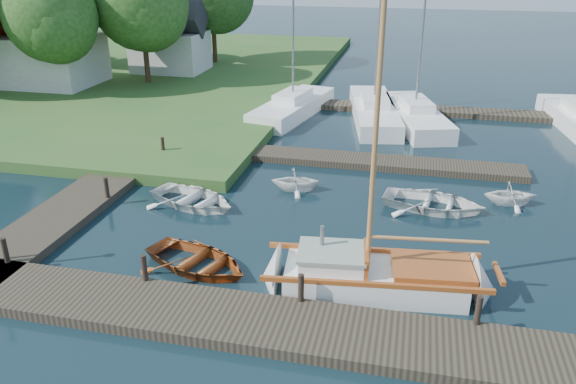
% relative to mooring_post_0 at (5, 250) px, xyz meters
% --- Properties ---
extents(ground, '(160.00, 160.00, 0.00)m').
position_rel_mooring_post_0_xyz_m(ground, '(7.50, 5.00, -0.70)').
color(ground, black).
rests_on(ground, ground).
extents(near_dock, '(18.00, 2.20, 0.30)m').
position_rel_mooring_post_0_xyz_m(near_dock, '(7.50, -1.00, -0.55)').
color(near_dock, black).
rests_on(near_dock, ground).
extents(left_dock, '(2.20, 18.00, 0.30)m').
position_rel_mooring_post_0_xyz_m(left_dock, '(-0.50, 7.00, -0.55)').
color(left_dock, black).
rests_on(left_dock, ground).
extents(far_dock, '(14.00, 1.60, 0.30)m').
position_rel_mooring_post_0_xyz_m(far_dock, '(9.50, 11.50, -0.55)').
color(far_dock, black).
rests_on(far_dock, ground).
extents(pontoon, '(30.00, 1.60, 0.30)m').
position_rel_mooring_post_0_xyz_m(pontoon, '(17.50, 21.00, -0.55)').
color(pontoon, black).
rests_on(pontoon, ground).
extents(shore, '(50.00, 40.00, 0.50)m').
position_rel_mooring_post_0_xyz_m(shore, '(-20.50, 27.00, -0.45)').
color(shore, '#2A5724').
rests_on(shore, ground).
extents(mooring_post_0, '(0.16, 0.16, 0.80)m').
position_rel_mooring_post_0_xyz_m(mooring_post_0, '(0.00, 0.00, 0.00)').
color(mooring_post_0, black).
rests_on(mooring_post_0, near_dock).
extents(mooring_post_1, '(0.16, 0.16, 0.80)m').
position_rel_mooring_post_0_xyz_m(mooring_post_1, '(4.50, 0.00, 0.00)').
color(mooring_post_1, black).
rests_on(mooring_post_1, near_dock).
extents(mooring_post_2, '(0.16, 0.16, 0.80)m').
position_rel_mooring_post_0_xyz_m(mooring_post_2, '(9.00, 0.00, 0.00)').
color(mooring_post_2, black).
rests_on(mooring_post_2, near_dock).
extents(mooring_post_3, '(0.16, 0.16, 0.80)m').
position_rel_mooring_post_0_xyz_m(mooring_post_3, '(13.50, 0.00, 0.00)').
color(mooring_post_3, black).
rests_on(mooring_post_3, near_dock).
extents(mooring_post_4, '(0.16, 0.16, 0.80)m').
position_rel_mooring_post_0_xyz_m(mooring_post_4, '(0.50, 5.00, 0.00)').
color(mooring_post_4, black).
rests_on(mooring_post_4, left_dock).
extents(mooring_post_5, '(0.16, 0.16, 0.80)m').
position_rel_mooring_post_0_xyz_m(mooring_post_5, '(0.50, 10.00, 0.00)').
color(mooring_post_5, black).
rests_on(mooring_post_5, left_dock).
extents(sailboat, '(7.33, 2.78, 9.83)m').
position_rel_mooring_post_0_xyz_m(sailboat, '(10.97, 1.47, -0.36)').
color(sailboat, white).
rests_on(sailboat, ground).
extents(dinghy, '(4.17, 3.58, 0.73)m').
position_rel_mooring_post_0_xyz_m(dinghy, '(5.50, 1.41, -0.34)').
color(dinghy, brown).
rests_on(dinghy, ground).
extents(tender_a, '(4.24, 3.62, 0.74)m').
position_rel_mooring_post_0_xyz_m(tender_a, '(3.66, 5.66, -0.33)').
color(tender_a, white).
rests_on(tender_a, ground).
extents(tender_b, '(2.20, 1.97, 1.03)m').
position_rel_mooring_post_0_xyz_m(tender_b, '(7.17, 7.94, -0.18)').
color(tender_b, white).
rests_on(tender_b, ground).
extents(tender_c, '(4.08, 3.21, 0.77)m').
position_rel_mooring_post_0_xyz_m(tender_c, '(12.51, 7.33, -0.32)').
color(tender_c, white).
rests_on(tender_c, ground).
extents(tender_d, '(2.20, 1.98, 1.03)m').
position_rel_mooring_post_0_xyz_m(tender_d, '(15.36, 8.42, -0.19)').
color(tender_d, white).
rests_on(tender_d, ground).
extents(marina_boat_0, '(3.71, 8.24, 11.42)m').
position_rel_mooring_post_0_xyz_m(marina_boat_0, '(4.64, 18.74, -0.13)').
color(marina_boat_0, white).
rests_on(marina_boat_0, ground).
extents(marina_boat_1, '(3.79, 9.26, 9.78)m').
position_rel_mooring_post_0_xyz_m(marina_boat_1, '(9.30, 18.97, -0.14)').
color(marina_boat_1, white).
rests_on(marina_boat_1, ground).
extents(marina_boat_2, '(4.36, 8.29, 12.14)m').
position_rel_mooring_post_0_xyz_m(marina_boat_2, '(11.58, 18.50, -0.12)').
color(marina_boat_2, white).
rests_on(marina_boat_2, ground).
extents(house_a, '(6.30, 5.00, 6.29)m').
position_rel_mooring_post_0_xyz_m(house_a, '(-12.50, 21.00, 2.26)').
color(house_a, beige).
rests_on(house_a, shore).
extents(house_c, '(5.25, 4.00, 5.28)m').
position_rel_mooring_post_0_xyz_m(house_c, '(-6.50, 27.00, 1.88)').
color(house_c, beige).
rests_on(house_c, shore).
extents(tree_2, '(5.83, 5.75, 7.82)m').
position_rel_mooring_post_0_xyz_m(tree_2, '(-10.50, 19.05, 4.55)').
color(tree_2, '#332114').
rests_on(tree_2, shore).
extents(tree_3, '(6.41, 6.38, 8.74)m').
position_rel_mooring_post_0_xyz_m(tree_3, '(-6.50, 23.05, 5.11)').
color(tree_3, '#332114').
rests_on(tree_3, shore).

